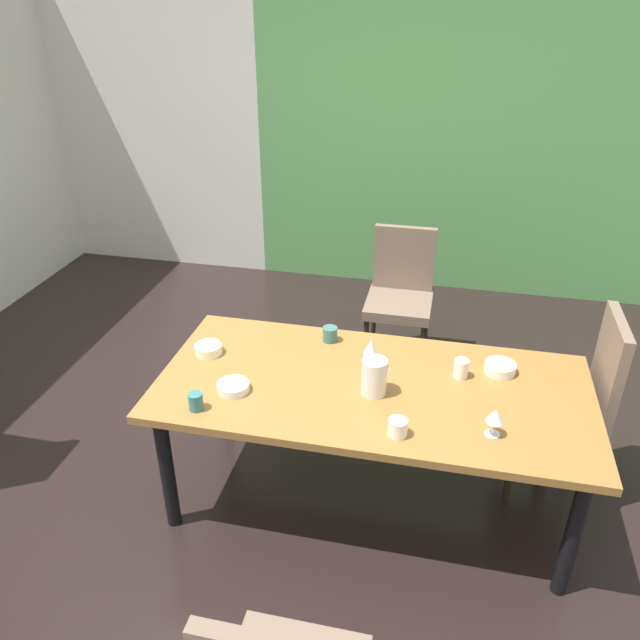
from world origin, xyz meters
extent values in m
cube|color=black|center=(0.00, 0.00, -0.01)|extent=(5.64, 5.43, 0.02)
cube|color=silver|center=(-1.82, 2.67, 1.38)|extent=(1.99, 0.10, 2.77)
cube|color=#579851|center=(1.00, 2.67, 1.38)|extent=(3.65, 0.10, 2.77)
cube|color=olive|center=(0.56, -0.07, 0.70)|extent=(2.06, 0.97, 0.04)
cylinder|color=black|center=(-0.37, 0.31, 0.34)|extent=(0.07, 0.07, 0.68)
cylinder|color=black|center=(1.48, 0.31, 0.34)|extent=(0.07, 0.07, 0.68)
cylinder|color=black|center=(-0.37, -0.45, 0.34)|extent=(0.07, 0.07, 0.68)
cylinder|color=black|center=(1.48, -0.45, 0.34)|extent=(0.07, 0.07, 0.68)
cube|color=#755E4D|center=(0.55, 1.28, 0.46)|extent=(0.44, 0.44, 0.07)
cube|color=#755E4D|center=(0.55, 1.48, 0.71)|extent=(0.42, 0.05, 0.49)
cylinder|color=black|center=(0.74, 1.09, 0.21)|extent=(0.04, 0.04, 0.43)
cylinder|color=black|center=(0.36, 1.09, 0.21)|extent=(0.04, 0.04, 0.43)
cylinder|color=black|center=(0.74, 1.47, 0.21)|extent=(0.04, 0.04, 0.43)
cylinder|color=black|center=(0.36, 1.47, 0.21)|extent=(0.04, 0.04, 0.43)
cube|color=#755E4D|center=(1.46, 0.25, 0.46)|extent=(0.44, 0.44, 0.07)
cube|color=#755E4D|center=(1.66, 0.25, 0.75)|extent=(0.05, 0.42, 0.56)
cylinder|color=black|center=(1.27, 0.06, 0.21)|extent=(0.04, 0.04, 0.43)
cylinder|color=black|center=(1.27, 0.44, 0.21)|extent=(0.04, 0.04, 0.43)
cylinder|color=black|center=(1.65, 0.06, 0.21)|extent=(0.04, 0.04, 0.43)
cylinder|color=black|center=(1.65, 0.44, 0.21)|extent=(0.04, 0.04, 0.43)
cylinder|color=silver|center=(0.52, 0.10, 0.73)|extent=(0.06, 0.06, 0.00)
cylinder|color=silver|center=(0.52, 0.10, 0.76)|extent=(0.01, 0.01, 0.06)
cone|color=silver|center=(0.52, 0.10, 0.83)|extent=(0.07, 0.07, 0.08)
cylinder|color=silver|center=(1.10, -0.33, 0.73)|extent=(0.07, 0.07, 0.00)
cylinder|color=silver|center=(1.10, -0.33, 0.76)|extent=(0.01, 0.01, 0.07)
cone|color=silver|center=(1.10, -0.33, 0.82)|extent=(0.07, 0.07, 0.06)
cylinder|color=white|center=(1.15, 0.17, 0.75)|extent=(0.15, 0.15, 0.05)
cylinder|color=white|center=(-0.08, -0.26, 0.74)|extent=(0.15, 0.15, 0.04)
cylinder|color=white|center=(-0.31, 0.02, 0.75)|extent=(0.14, 0.14, 0.05)
cylinder|color=white|center=(0.71, -0.42, 0.76)|extent=(0.08, 0.08, 0.08)
cylinder|color=white|center=(0.96, 0.09, 0.77)|extent=(0.07, 0.07, 0.09)
cylinder|color=#3A6A62|center=(0.27, 0.28, 0.76)|extent=(0.08, 0.08, 0.08)
cylinder|color=#306E70|center=(-0.19, -0.43, 0.76)|extent=(0.07, 0.07, 0.08)
cylinder|color=silver|center=(0.57, -0.14, 0.81)|extent=(0.12, 0.12, 0.18)
cone|color=silver|center=(0.62, -0.14, 0.89)|extent=(0.04, 0.04, 0.03)
camera|label=1|loc=(0.84, -2.52, 2.43)|focal=35.00mm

